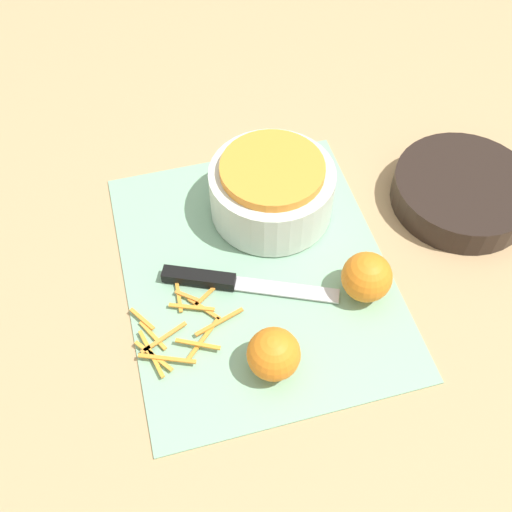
{
  "coord_description": "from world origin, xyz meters",
  "views": [
    {
      "loc": [
        0.46,
        -0.12,
        0.69
      ],
      "look_at": [
        0.0,
        0.0,
        0.04
      ],
      "focal_mm": 42.0,
      "sensor_mm": 36.0,
      "label": 1
    }
  ],
  "objects_px": {
    "knife": "(218,279)",
    "orange_left": "(367,277)",
    "orange_right": "(274,354)",
    "bowl_speckled": "(272,189)",
    "bowl_dark": "(462,191)"
  },
  "relations": [
    {
      "from": "bowl_speckled",
      "to": "orange_left",
      "type": "xyz_separation_m",
      "value": [
        0.17,
        0.08,
        -0.01
      ]
    },
    {
      "from": "bowl_dark",
      "to": "knife",
      "type": "height_order",
      "value": "bowl_dark"
    },
    {
      "from": "knife",
      "to": "orange_right",
      "type": "bearing_deg",
      "value": -51.43
    },
    {
      "from": "knife",
      "to": "orange_left",
      "type": "bearing_deg",
      "value": 4.34
    },
    {
      "from": "orange_right",
      "to": "bowl_dark",
      "type": "bearing_deg",
      "value": 119.0
    },
    {
      "from": "orange_left",
      "to": "bowl_speckled",
      "type": "bearing_deg",
      "value": -154.91
    },
    {
      "from": "bowl_speckled",
      "to": "orange_left",
      "type": "height_order",
      "value": "bowl_speckled"
    },
    {
      "from": "bowl_dark",
      "to": "knife",
      "type": "relative_size",
      "value": 0.9
    },
    {
      "from": "knife",
      "to": "orange_right",
      "type": "relative_size",
      "value": 3.5
    },
    {
      "from": "orange_left",
      "to": "orange_right",
      "type": "xyz_separation_m",
      "value": [
        0.08,
        -0.15,
        -0.0
      ]
    },
    {
      "from": "bowl_speckled",
      "to": "bowl_dark",
      "type": "distance_m",
      "value": 0.29
    },
    {
      "from": "bowl_speckled",
      "to": "knife",
      "type": "bearing_deg",
      "value": -44.47
    },
    {
      "from": "bowl_speckled",
      "to": "orange_left",
      "type": "distance_m",
      "value": 0.19
    },
    {
      "from": "orange_left",
      "to": "orange_right",
      "type": "height_order",
      "value": "orange_left"
    },
    {
      "from": "bowl_speckled",
      "to": "orange_right",
      "type": "distance_m",
      "value": 0.26
    }
  ]
}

